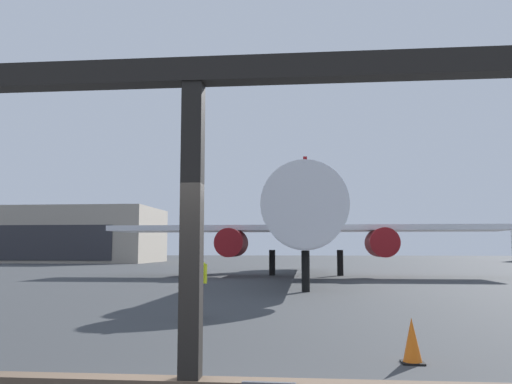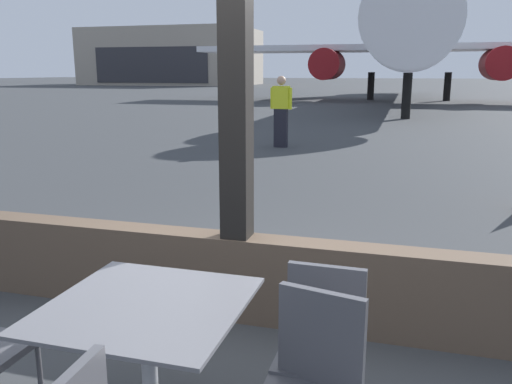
# 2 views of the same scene
# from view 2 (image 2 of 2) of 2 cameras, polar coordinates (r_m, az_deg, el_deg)

# --- Properties ---
(ground_plane) EXTENTS (220.00, 220.00, 0.00)m
(ground_plane) POSITION_cam_2_polar(r_m,az_deg,el_deg) (43.61, 14.75, 10.10)
(ground_plane) COLOR #383A3D
(window_frame) EXTENTS (9.15, 0.24, 3.75)m
(window_frame) POSITION_cam_2_polar(r_m,az_deg,el_deg) (3.78, -2.13, 4.88)
(window_frame) COLOR brown
(window_frame) RESTS_ON ground
(dining_table) EXTENTS (0.94, 0.94, 0.74)m
(dining_table) POSITION_cam_2_polar(r_m,az_deg,el_deg) (2.78, -11.55, -16.59)
(dining_table) COLOR slate
(dining_table) RESTS_ON ground
(cafe_chair_window_right) EXTENTS (0.46, 0.46, 0.92)m
(cafe_chair_window_right) POSITION_cam_2_polar(r_m,az_deg,el_deg) (2.43, 6.06, -19.53)
(cafe_chair_window_right) COLOR #4C4C51
(cafe_chair_window_right) RESTS_ON ground
(cafe_chair_aisle_left) EXTENTS (0.40, 0.40, 0.89)m
(cafe_chair_aisle_left) POSITION_cam_2_polar(r_m,az_deg,el_deg) (2.75, 7.13, -15.48)
(cafe_chair_aisle_left) COLOR #4C4C51
(cafe_chair_aisle_left) RESTS_ON ground
(airplane) EXTENTS (27.05, 32.62, 10.36)m
(airplane) POSITION_cam_2_polar(r_m,az_deg,el_deg) (34.49, 16.47, 15.29)
(airplane) COLOR silver
(airplane) RESTS_ON ground
(ground_crew_worker) EXTENTS (0.56, 0.22, 1.74)m
(ground_crew_worker) POSITION_cam_2_polar(r_m,az_deg,el_deg) (13.10, 2.73, 8.80)
(ground_crew_worker) COLOR black
(ground_crew_worker) RESTS_ON ground
(distant_hangar) EXTENTS (22.95, 14.11, 7.66)m
(distant_hangar) POSITION_cam_2_polar(r_m,az_deg,el_deg) (78.38, -9.00, 14.23)
(distant_hangar) COLOR #9E9384
(distant_hangar) RESTS_ON ground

